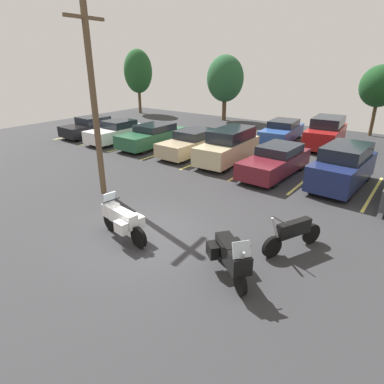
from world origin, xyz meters
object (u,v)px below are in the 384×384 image
(car_white, at_px, (117,132))
(car_navy, at_px, (343,166))
(motorcycle_second, at_px, (293,233))
(utility_pole, at_px, (94,101))
(car_black, at_px, (91,127))
(car_maroon, at_px, (275,161))
(car_champagne, at_px, (228,146))
(car_far_blue, at_px, (282,131))
(car_tan, at_px, (192,143))
(car_far_red, at_px, (326,133))
(motorcycle_touring, at_px, (122,219))
(motorcycle_third, at_px, (231,255))
(car_green, at_px, (153,136))

(car_white, bearing_deg, car_navy, 0.71)
(motorcycle_second, height_order, utility_pole, utility_pole)
(motorcycle_second, xyz_separation_m, car_black, (-17.75, 6.47, 0.13))
(car_white, height_order, car_maroon, car_white)
(car_champagne, distance_m, car_far_blue, 6.63)
(car_navy, bearing_deg, utility_pole, -139.14)
(car_white, relative_size, car_tan, 0.95)
(car_champagne, bearing_deg, car_far_red, 63.67)
(car_maroon, height_order, car_far_blue, car_far_blue)
(car_far_red, bearing_deg, car_white, -149.41)
(motorcycle_second, bearing_deg, car_white, 156.69)
(motorcycle_touring, distance_m, car_white, 13.50)
(motorcycle_touring, bearing_deg, motorcycle_third, 3.58)
(utility_pole, bearing_deg, car_champagne, 74.21)
(car_maroon, height_order, car_far_red, car_far_red)
(car_tan, bearing_deg, car_far_red, 48.67)
(motorcycle_touring, relative_size, car_tan, 0.48)
(car_champagne, bearing_deg, motorcycle_third, -59.16)
(car_black, distance_m, car_far_blue, 13.83)
(car_far_blue, relative_size, utility_pole, 0.67)
(car_white, height_order, car_champagne, car_champagne)
(car_green, relative_size, car_navy, 1.08)
(car_white, bearing_deg, car_tan, 3.85)
(motorcycle_third, xyz_separation_m, car_tan, (-7.89, 9.03, 0.05))
(motorcycle_second, xyz_separation_m, car_white, (-14.80, 6.38, 0.14))
(car_white, bearing_deg, car_champagne, 2.35)
(car_navy, bearing_deg, car_maroon, -174.41)
(car_champagne, bearing_deg, car_far_blue, 86.28)
(motorcycle_second, distance_m, car_maroon, 7.04)
(utility_pole, bearing_deg, car_tan, 94.24)
(car_tan, height_order, car_champagne, car_champagne)
(car_tan, xyz_separation_m, car_champagne, (2.53, -0.06, 0.20))
(car_green, relative_size, car_champagne, 1.05)
(car_far_blue, bearing_deg, car_far_red, 2.04)
(motorcycle_touring, relative_size, motorcycle_third, 1.25)
(car_white, relative_size, car_navy, 0.97)
(car_green, relative_size, car_far_blue, 0.99)
(car_white, height_order, car_tan, same)
(car_maroon, relative_size, car_navy, 1.06)
(car_tan, bearing_deg, car_black, -177.98)
(motorcycle_third, height_order, utility_pole, utility_pole)
(car_green, bearing_deg, motorcycle_touring, -51.90)
(motorcycle_second, xyz_separation_m, motorcycle_third, (-0.81, -2.25, 0.11))
(car_black, relative_size, car_maroon, 0.90)
(car_green, distance_m, car_far_blue, 8.98)
(motorcycle_touring, xyz_separation_m, car_far_blue, (-1.12, 15.83, 0.05))
(car_navy, bearing_deg, car_green, 178.69)
(car_white, xyz_separation_m, utility_pole, (6.63, -6.73, 3.13))
(car_tan, bearing_deg, utility_pole, -85.76)
(car_far_blue, bearing_deg, car_navy, -50.69)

